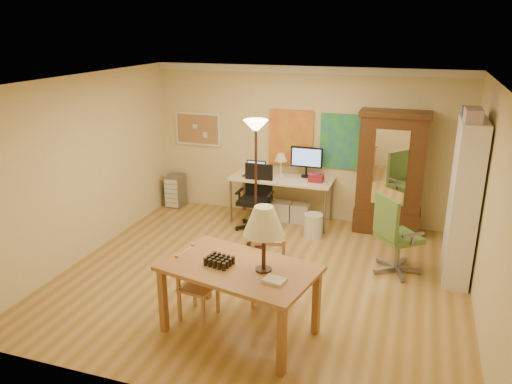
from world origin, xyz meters
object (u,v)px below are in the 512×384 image
(computer_desk, at_px, (284,194))
(bookshelf, at_px, (463,203))
(office_chair_green, at_px, (395,252))
(armoire, at_px, (390,181))
(dining_table, at_px, (248,255))
(office_chair_black, at_px, (255,212))

(computer_desk, xyz_separation_m, bookshelf, (2.82, -1.31, 0.61))
(office_chair_green, height_order, armoire, armoire)
(dining_table, xyz_separation_m, bookshelf, (2.29, 2.18, 0.11))
(dining_table, xyz_separation_m, armoire, (1.25, 3.57, -0.10))
(computer_desk, distance_m, bookshelf, 3.17)
(dining_table, distance_m, office_chair_green, 2.64)
(bookshelf, bearing_deg, office_chair_green, -172.33)
(computer_desk, height_order, armoire, armoire)
(office_chair_black, bearing_deg, armoire, 14.91)
(dining_table, bearing_deg, bookshelf, 43.68)
(office_chair_green, distance_m, armoire, 1.62)
(office_chair_green, height_order, bookshelf, bookshelf)
(office_chair_green, xyz_separation_m, armoire, (-0.23, 1.49, 0.59))
(office_chair_black, xyz_separation_m, bookshelf, (3.20, -0.81, 0.81))
(computer_desk, bearing_deg, bookshelf, -24.86)
(office_chair_black, relative_size, armoire, 0.54)
(bookshelf, bearing_deg, armoire, 126.72)
(office_chair_black, distance_m, armoire, 2.32)
(dining_table, xyz_separation_m, office_chair_green, (1.48, 2.08, -0.69))
(armoire, xyz_separation_m, bookshelf, (1.03, -1.39, 0.21))
(office_chair_black, bearing_deg, office_chair_green, -21.00)
(office_chair_black, relative_size, bookshelf, 0.50)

